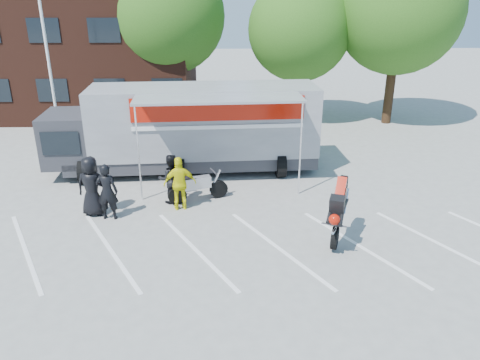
{
  "coord_description": "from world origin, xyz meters",
  "views": [
    {
      "loc": [
        1.23,
        -10.7,
        6.89
      ],
      "look_at": [
        1.56,
        2.99,
        1.3
      ],
      "focal_mm": 35.0,
      "sensor_mm": 36.0,
      "label": 1
    }
  ],
  "objects_px": {
    "tree_mid": "(300,29)",
    "spectator_leather_c": "(171,179)",
    "parked_motorcycle": "(199,201)",
    "tree_left": "(168,16)",
    "transporter_truck": "(194,170)",
    "spectator_leather_a": "(92,186)",
    "flagpole": "(51,37)",
    "tree_right": "(399,11)",
    "spectator_leather_b": "(107,192)",
    "spectator_hivis": "(180,184)",
    "stunt_bike_rider": "(338,238)"
  },
  "relations": [
    {
      "from": "stunt_bike_rider",
      "to": "tree_mid",
      "type": "bearing_deg",
      "value": 108.35
    },
    {
      "from": "tree_left",
      "to": "spectator_leather_c",
      "type": "distance_m",
      "value": 12.76
    },
    {
      "from": "flagpole",
      "to": "stunt_bike_rider",
      "type": "bearing_deg",
      "value": -38.52
    },
    {
      "from": "spectator_leather_c",
      "to": "parked_motorcycle",
      "type": "bearing_deg",
      "value": 173.71
    },
    {
      "from": "spectator_leather_a",
      "to": "spectator_hivis",
      "type": "bearing_deg",
      "value": -167.34
    },
    {
      "from": "tree_right",
      "to": "spectator_leather_c",
      "type": "height_order",
      "value": "tree_right"
    },
    {
      "from": "parked_motorcycle",
      "to": "spectator_hivis",
      "type": "height_order",
      "value": "spectator_hivis"
    },
    {
      "from": "flagpole",
      "to": "parked_motorcycle",
      "type": "distance_m",
      "value": 9.94
    },
    {
      "from": "stunt_bike_rider",
      "to": "spectator_leather_c",
      "type": "bearing_deg",
      "value": 173.38
    },
    {
      "from": "spectator_hivis",
      "to": "tree_left",
      "type": "bearing_deg",
      "value": -93.7
    },
    {
      "from": "flagpole",
      "to": "tree_left",
      "type": "distance_m",
      "value": 7.37
    },
    {
      "from": "flagpole",
      "to": "spectator_hivis",
      "type": "bearing_deg",
      "value": -47.45
    },
    {
      "from": "stunt_bike_rider",
      "to": "spectator_leather_a",
      "type": "height_order",
      "value": "spectator_leather_a"
    },
    {
      "from": "parked_motorcycle",
      "to": "spectator_leather_c",
      "type": "height_order",
      "value": "spectator_leather_c"
    },
    {
      "from": "spectator_leather_a",
      "to": "transporter_truck",
      "type": "bearing_deg",
      "value": -120.94
    },
    {
      "from": "stunt_bike_rider",
      "to": "spectator_leather_c",
      "type": "distance_m",
      "value": 5.96
    },
    {
      "from": "flagpole",
      "to": "spectator_leather_a",
      "type": "bearing_deg",
      "value": -65.72
    },
    {
      "from": "tree_left",
      "to": "parked_motorcycle",
      "type": "height_order",
      "value": "tree_left"
    },
    {
      "from": "spectator_leather_b",
      "to": "spectator_leather_a",
      "type": "bearing_deg",
      "value": -27.73
    },
    {
      "from": "transporter_truck",
      "to": "stunt_bike_rider",
      "type": "distance_m",
      "value": 7.47
    },
    {
      "from": "tree_mid",
      "to": "stunt_bike_rider",
      "type": "height_order",
      "value": "tree_mid"
    },
    {
      "from": "spectator_leather_b",
      "to": "tree_mid",
      "type": "bearing_deg",
      "value": -120.82
    },
    {
      "from": "tree_left",
      "to": "stunt_bike_rider",
      "type": "bearing_deg",
      "value": -66.05
    },
    {
      "from": "spectator_leather_c",
      "to": "tree_mid",
      "type": "bearing_deg",
      "value": -130.41
    },
    {
      "from": "flagpole",
      "to": "spectator_leather_c",
      "type": "xyz_separation_m",
      "value": [
        5.46,
        -5.81,
        -4.18
      ]
    },
    {
      "from": "tree_right",
      "to": "spectator_hivis",
      "type": "xyz_separation_m",
      "value": [
        -10.42,
        -10.85,
        -4.95
      ]
    },
    {
      "from": "tree_left",
      "to": "spectator_hivis",
      "type": "height_order",
      "value": "tree_left"
    },
    {
      "from": "transporter_truck",
      "to": "spectator_leather_a",
      "type": "distance_m",
      "value": 5.08
    },
    {
      "from": "parked_motorcycle",
      "to": "spectator_leather_b",
      "type": "distance_m",
      "value": 3.22
    },
    {
      "from": "transporter_truck",
      "to": "spectator_leather_a",
      "type": "xyz_separation_m",
      "value": [
        -2.99,
        -3.99,
        1.0
      ]
    },
    {
      "from": "tree_mid",
      "to": "spectator_hivis",
      "type": "height_order",
      "value": "tree_mid"
    },
    {
      "from": "tree_left",
      "to": "spectator_leather_b",
      "type": "distance_m",
      "value": 13.82
    },
    {
      "from": "spectator_leather_a",
      "to": "spectator_leather_c",
      "type": "xyz_separation_m",
      "value": [
        2.44,
        0.88,
        -0.12
      ]
    },
    {
      "from": "transporter_truck",
      "to": "parked_motorcycle",
      "type": "height_order",
      "value": "transporter_truck"
    },
    {
      "from": "flagpole",
      "to": "spectator_leather_b",
      "type": "bearing_deg",
      "value": -62.92
    },
    {
      "from": "flagpole",
      "to": "transporter_truck",
      "type": "xyz_separation_m",
      "value": [
        6.0,
        -2.69,
        -5.05
      ]
    },
    {
      "from": "transporter_truck",
      "to": "parked_motorcycle",
      "type": "relative_size",
      "value": 4.91
    },
    {
      "from": "tree_right",
      "to": "spectator_leather_a",
      "type": "bearing_deg",
      "value": -139.8
    },
    {
      "from": "stunt_bike_rider",
      "to": "parked_motorcycle",
      "type": "bearing_deg",
      "value": 167.7
    },
    {
      "from": "tree_right",
      "to": "parked_motorcycle",
      "type": "xyz_separation_m",
      "value": [
        -9.87,
        -10.21,
        -5.88
      ]
    },
    {
      "from": "tree_mid",
      "to": "spectator_leather_b",
      "type": "bearing_deg",
      "value": -122.56
    },
    {
      "from": "spectator_hivis",
      "to": "tree_mid",
      "type": "bearing_deg",
      "value": -126.52
    },
    {
      "from": "tree_mid",
      "to": "spectator_leather_c",
      "type": "relative_size",
      "value": 4.39
    },
    {
      "from": "tree_mid",
      "to": "spectator_leather_c",
      "type": "xyz_separation_m",
      "value": [
        -5.79,
        -10.81,
        -4.07
      ]
    },
    {
      "from": "tree_mid",
      "to": "spectator_leather_a",
      "type": "distance_m",
      "value": 14.83
    },
    {
      "from": "tree_mid",
      "to": "stunt_bike_rider",
      "type": "bearing_deg",
      "value": -92.35
    },
    {
      "from": "tree_left",
      "to": "tree_mid",
      "type": "relative_size",
      "value": 1.13
    },
    {
      "from": "spectator_leather_b",
      "to": "spectator_hivis",
      "type": "distance_m",
      "value": 2.34
    },
    {
      "from": "transporter_truck",
      "to": "spectator_leather_b",
      "type": "distance_m",
      "value": 5.03
    },
    {
      "from": "tree_mid",
      "to": "spectator_leather_b",
      "type": "height_order",
      "value": "tree_mid"
    }
  ]
}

